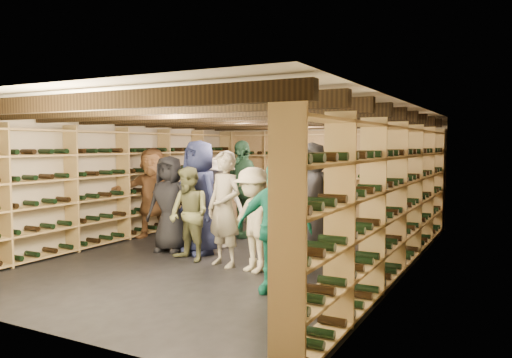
{
  "coord_description": "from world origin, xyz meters",
  "views": [
    {
      "loc": [
        4.14,
        -7.21,
        1.83
      ],
      "look_at": [
        0.2,
        0.2,
        1.24
      ],
      "focal_mm": 35.0,
      "sensor_mm": 36.0,
      "label": 1
    }
  ],
  "objects_px": {
    "person_3": "(253,220)",
    "person_5": "(153,193)",
    "crate_stack_left": "(226,218)",
    "person_7": "(224,209)",
    "person_9": "(219,203)",
    "crate_loose": "(327,240)",
    "person_8": "(289,209)",
    "person_12": "(311,197)",
    "person_6": "(199,197)",
    "crate_stack_right": "(279,223)",
    "person_4": "(274,228)",
    "person_2": "(189,214)",
    "person_0": "(169,204)",
    "person_10": "(242,189)"
  },
  "relations": [
    {
      "from": "person_3",
      "to": "person_5",
      "type": "relative_size",
      "value": 0.85
    },
    {
      "from": "crate_stack_left",
      "to": "person_7",
      "type": "bearing_deg",
      "value": -58.9
    },
    {
      "from": "person_3",
      "to": "person_9",
      "type": "relative_size",
      "value": 0.94
    },
    {
      "from": "crate_loose",
      "to": "person_8",
      "type": "bearing_deg",
      "value": -87.33
    },
    {
      "from": "person_5",
      "to": "person_12",
      "type": "distance_m",
      "value": 3.2
    },
    {
      "from": "person_5",
      "to": "person_6",
      "type": "xyz_separation_m",
      "value": [
        1.61,
        -0.74,
        0.06
      ]
    },
    {
      "from": "person_6",
      "to": "person_9",
      "type": "xyz_separation_m",
      "value": [
        0.05,
        0.55,
        -0.15
      ]
    },
    {
      "from": "crate_stack_left",
      "to": "crate_stack_right",
      "type": "relative_size",
      "value": 1.0
    },
    {
      "from": "person_5",
      "to": "person_9",
      "type": "xyz_separation_m",
      "value": [
        1.65,
        -0.19,
        -0.08
      ]
    },
    {
      "from": "person_5",
      "to": "person_8",
      "type": "height_order",
      "value": "person_5"
    },
    {
      "from": "person_4",
      "to": "person_12",
      "type": "bearing_deg",
      "value": 90.96
    },
    {
      "from": "person_2",
      "to": "person_7",
      "type": "height_order",
      "value": "person_7"
    },
    {
      "from": "person_5",
      "to": "person_7",
      "type": "relative_size",
      "value": 1.02
    },
    {
      "from": "person_3",
      "to": "person_2",
      "type": "bearing_deg",
      "value": -166.19
    },
    {
      "from": "person_8",
      "to": "person_9",
      "type": "height_order",
      "value": "person_8"
    },
    {
      "from": "person_0",
      "to": "person_6",
      "type": "distance_m",
      "value": 0.57
    },
    {
      "from": "crate_stack_left",
      "to": "person_3",
      "type": "bearing_deg",
      "value": -50.82
    },
    {
      "from": "person_2",
      "to": "person_5",
      "type": "relative_size",
      "value": 0.84
    },
    {
      "from": "crate_stack_left",
      "to": "person_4",
      "type": "relative_size",
      "value": 0.42
    },
    {
      "from": "person_4",
      "to": "person_10",
      "type": "bearing_deg",
      "value": 115.34
    },
    {
      "from": "person_4",
      "to": "person_8",
      "type": "distance_m",
      "value": 1.2
    },
    {
      "from": "person_0",
      "to": "person_9",
      "type": "relative_size",
      "value": 1.02
    },
    {
      "from": "person_9",
      "to": "person_10",
      "type": "relative_size",
      "value": 0.84
    },
    {
      "from": "person_4",
      "to": "person_5",
      "type": "height_order",
      "value": "person_5"
    },
    {
      "from": "person_9",
      "to": "person_12",
      "type": "bearing_deg",
      "value": 12.77
    },
    {
      "from": "crate_loose",
      "to": "person_5",
      "type": "relative_size",
      "value": 0.28
    },
    {
      "from": "person_6",
      "to": "person_7",
      "type": "height_order",
      "value": "person_6"
    },
    {
      "from": "person_5",
      "to": "person_8",
      "type": "bearing_deg",
      "value": -40.55
    },
    {
      "from": "crate_stack_right",
      "to": "person_2",
      "type": "height_order",
      "value": "person_2"
    },
    {
      "from": "person_12",
      "to": "crate_stack_left",
      "type": "bearing_deg",
      "value": 167.5
    },
    {
      "from": "person_12",
      "to": "person_9",
      "type": "bearing_deg",
      "value": -157.91
    },
    {
      "from": "person_5",
      "to": "person_10",
      "type": "distance_m",
      "value": 1.75
    },
    {
      "from": "crate_stack_left",
      "to": "crate_stack_right",
      "type": "distance_m",
      "value": 1.2
    },
    {
      "from": "crate_stack_left",
      "to": "person_9",
      "type": "distance_m",
      "value": 1.32
    },
    {
      "from": "person_8",
      "to": "person_12",
      "type": "xyz_separation_m",
      "value": [
        -0.16,
        1.29,
        0.06
      ]
    },
    {
      "from": "crate_loose",
      "to": "person_8",
      "type": "relative_size",
      "value": 0.29
    },
    {
      "from": "crate_stack_left",
      "to": "person_4",
      "type": "distance_m",
      "value": 4.0
    },
    {
      "from": "person_7",
      "to": "person_12",
      "type": "bearing_deg",
      "value": 80.53
    },
    {
      "from": "person_6",
      "to": "person_3",
      "type": "bearing_deg",
      "value": -2.43
    },
    {
      "from": "person_4",
      "to": "person_9",
      "type": "height_order",
      "value": "person_4"
    },
    {
      "from": "crate_stack_right",
      "to": "person_4",
      "type": "bearing_deg",
      "value": -65.82
    },
    {
      "from": "person_4",
      "to": "crate_stack_left",
      "type": "bearing_deg",
      "value": 119.83
    },
    {
      "from": "person_3",
      "to": "person_8",
      "type": "bearing_deg",
      "value": 67.33
    },
    {
      "from": "crate_stack_left",
      "to": "crate_loose",
      "type": "relative_size",
      "value": 1.36
    },
    {
      "from": "person_9",
      "to": "crate_stack_right",
      "type": "bearing_deg",
      "value": 54.01
    },
    {
      "from": "person_0",
      "to": "person_2",
      "type": "xyz_separation_m",
      "value": [
        0.71,
        -0.42,
        -0.08
      ]
    },
    {
      "from": "person_2",
      "to": "person_5",
      "type": "bearing_deg",
      "value": 159.55
    },
    {
      "from": "crate_stack_right",
      "to": "person_3",
      "type": "xyz_separation_m",
      "value": [
        0.67,
        -2.3,
        0.41
      ]
    },
    {
      "from": "person_9",
      "to": "person_10",
      "type": "height_order",
      "value": "person_10"
    },
    {
      "from": "crate_stack_left",
      "to": "person_2",
      "type": "height_order",
      "value": "person_2"
    }
  ]
}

